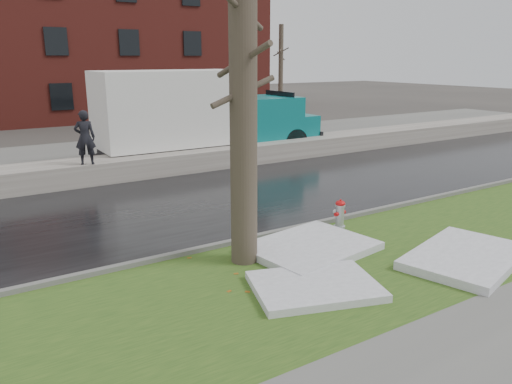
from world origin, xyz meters
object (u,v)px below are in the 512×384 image
box_truck (199,114)px  fire_hydrant (340,213)px  tree (243,95)px  worker (85,137)px

box_truck → fire_hydrant: bearing=-94.8°
fire_hydrant → tree: 4.27m
box_truck → tree: bearing=-111.0°
tree → box_truck: (3.88, 9.95, -1.48)m
fire_hydrant → tree: tree is taller
tree → worker: tree is taller
box_truck → worker: box_truck is taller
fire_hydrant → worker: worker is taller
tree → box_truck: 10.78m
box_truck → worker: size_ratio=6.22×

